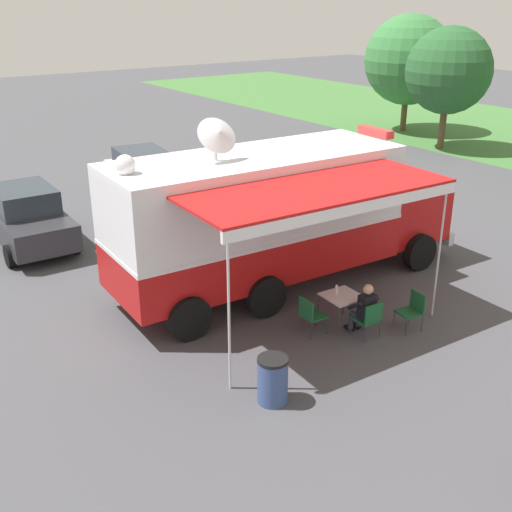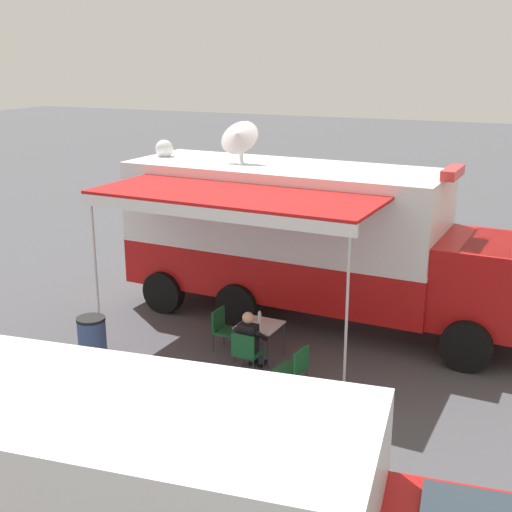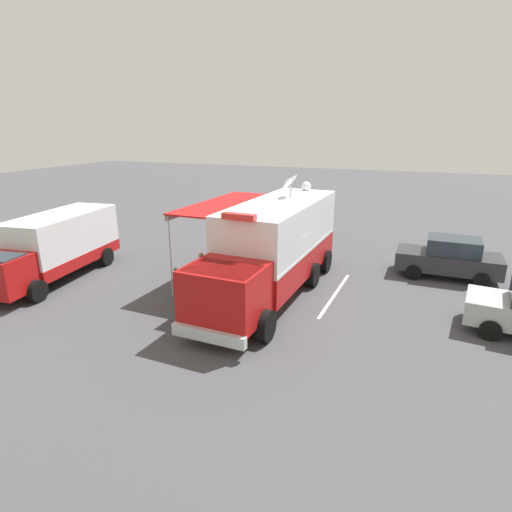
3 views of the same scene
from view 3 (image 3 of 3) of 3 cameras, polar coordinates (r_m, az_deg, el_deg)
ground_plane at (r=17.25m, az=3.24°, el=-4.12°), size 100.00×100.00×0.00m
lot_stripe at (r=16.71m, az=10.73°, el=-5.12°), size 0.33×4.80×0.01m
command_truck at (r=15.98m, az=2.29°, el=1.49°), size 5.11×9.59×4.53m
folding_table at (r=17.48m, az=-5.32°, el=-1.53°), size 0.83×0.83×0.73m
water_bottle at (r=17.42m, az=-4.84°, el=-1.02°), size 0.07×0.07×0.22m
folding_chair_at_table at (r=17.83m, az=-7.70°, el=-1.77°), size 0.50×0.50×0.87m
folding_chair_beside_table at (r=18.22m, az=-3.88°, el=-1.24°), size 0.50×0.50×0.87m
folding_chair_spare_by_truck at (r=17.06m, az=-10.17°, el=-2.79°), size 0.56×0.56×0.87m
seated_responder at (r=17.69m, az=-7.20°, el=-1.43°), size 0.67×0.57×1.25m
trash_bin at (r=20.72m, az=-5.18°, el=0.87°), size 0.57×0.57×0.91m
support_truck at (r=19.74m, az=-25.65°, el=1.17°), size 2.99×7.00×2.70m
car_behind_truck at (r=19.80m, az=24.82°, el=-0.20°), size 4.25×2.11×1.76m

